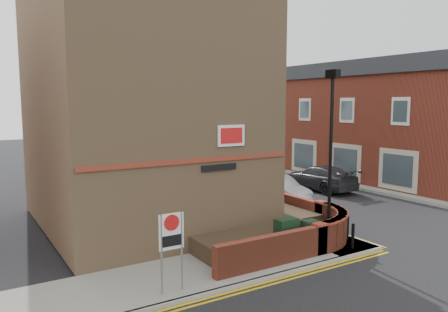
% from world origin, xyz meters
% --- Properties ---
extents(ground, '(120.00, 120.00, 0.00)m').
position_xyz_m(ground, '(0.00, 0.00, 0.00)').
color(ground, black).
rests_on(ground, ground).
extents(pavement_corner, '(13.00, 3.00, 0.12)m').
position_xyz_m(pavement_corner, '(-3.50, 1.50, 0.06)').
color(pavement_corner, gray).
rests_on(pavement_corner, ground).
extents(pavement_main, '(2.00, 32.00, 0.12)m').
position_xyz_m(pavement_main, '(2.00, 16.00, 0.06)').
color(pavement_main, gray).
rests_on(pavement_main, ground).
extents(pavement_far, '(4.00, 40.00, 0.12)m').
position_xyz_m(pavement_far, '(13.00, 13.00, 0.06)').
color(pavement_far, gray).
rests_on(pavement_far, ground).
extents(kerb_side, '(13.00, 0.15, 0.12)m').
position_xyz_m(kerb_side, '(-3.50, 0.00, 0.06)').
color(kerb_side, gray).
rests_on(kerb_side, ground).
extents(kerb_main_near, '(0.15, 32.00, 0.12)m').
position_xyz_m(kerb_main_near, '(3.00, 16.00, 0.06)').
color(kerb_main_near, gray).
rests_on(kerb_main_near, ground).
extents(kerb_main_far, '(0.15, 40.00, 0.12)m').
position_xyz_m(kerb_main_far, '(11.00, 13.00, 0.06)').
color(kerb_main_far, gray).
rests_on(kerb_main_far, ground).
extents(yellow_lines_side, '(13.00, 0.28, 0.01)m').
position_xyz_m(yellow_lines_side, '(-3.50, -0.25, 0.01)').
color(yellow_lines_side, gold).
rests_on(yellow_lines_side, ground).
extents(yellow_lines_main, '(0.28, 32.00, 0.01)m').
position_xyz_m(yellow_lines_main, '(3.25, 16.00, 0.01)').
color(yellow_lines_main, gold).
rests_on(yellow_lines_main, ground).
extents(corner_building, '(8.95, 10.40, 13.60)m').
position_xyz_m(corner_building, '(-2.84, 8.00, 6.23)').
color(corner_building, '#9D7953').
rests_on(corner_building, ground).
extents(garden_wall, '(6.80, 6.00, 1.20)m').
position_xyz_m(garden_wall, '(0.00, 2.50, 0.00)').
color(garden_wall, brown).
rests_on(garden_wall, ground).
extents(lamppost, '(0.25, 0.50, 6.30)m').
position_xyz_m(lamppost, '(1.60, 1.20, 3.34)').
color(lamppost, black).
rests_on(lamppost, pavement_corner).
extents(utility_cabinet_large, '(0.80, 0.45, 1.20)m').
position_xyz_m(utility_cabinet_large, '(-0.30, 1.30, 0.72)').
color(utility_cabinet_large, black).
rests_on(utility_cabinet_large, pavement_corner).
extents(utility_cabinet_small, '(0.55, 0.40, 1.10)m').
position_xyz_m(utility_cabinet_small, '(0.50, 1.00, 0.67)').
color(utility_cabinet_small, black).
rests_on(utility_cabinet_small, pavement_corner).
extents(bollard_near, '(0.11, 0.11, 0.90)m').
position_xyz_m(bollard_near, '(2.00, 0.40, 0.57)').
color(bollard_near, black).
rests_on(bollard_near, pavement_corner).
extents(bollard_far, '(0.11, 0.11, 0.90)m').
position_xyz_m(bollard_far, '(2.60, 1.20, 0.57)').
color(bollard_far, black).
rests_on(bollard_far, pavement_corner).
extents(zone_sign, '(0.72, 0.07, 2.20)m').
position_xyz_m(zone_sign, '(-5.00, 0.50, 1.64)').
color(zone_sign, slate).
rests_on(zone_sign, pavement_corner).
extents(far_terrace, '(5.40, 30.40, 8.00)m').
position_xyz_m(far_terrace, '(14.50, 17.00, 4.04)').
color(far_terrace, brown).
rests_on(far_terrace, ground).
extents(far_terrace_cream, '(5.40, 12.40, 8.00)m').
position_xyz_m(far_terrace_cream, '(14.50, 38.00, 4.05)').
color(far_terrace_cream, '#BFB19D').
rests_on(far_terrace_cream, ground).
extents(tree_near, '(3.64, 3.65, 6.70)m').
position_xyz_m(tree_near, '(2.00, 14.05, 4.70)').
color(tree_near, '#382B1E').
rests_on(tree_near, pavement_main).
extents(tree_mid, '(4.03, 4.03, 7.42)m').
position_xyz_m(tree_mid, '(2.00, 22.05, 5.20)').
color(tree_mid, '#382B1E').
rests_on(tree_mid, pavement_main).
extents(tree_far, '(3.81, 3.81, 7.00)m').
position_xyz_m(tree_far, '(2.00, 30.05, 4.91)').
color(tree_far, '#382B1E').
rests_on(tree_far, pavement_main).
extents(traffic_light_assembly, '(0.20, 0.16, 4.20)m').
position_xyz_m(traffic_light_assembly, '(2.40, 25.00, 2.78)').
color(traffic_light_assembly, black).
rests_on(traffic_light_assembly, pavement_main).
extents(silver_car_near, '(1.59, 4.18, 1.36)m').
position_xyz_m(silver_car_near, '(4.89, 8.12, 0.68)').
color(silver_car_near, '#999BA1').
rests_on(silver_car_near, ground).
extents(red_car_main, '(3.44, 5.11, 1.30)m').
position_xyz_m(red_car_main, '(4.15, 19.64, 0.65)').
color(red_car_main, maroon).
rests_on(red_car_main, ground).
extents(grey_car_far, '(2.11, 5.14, 1.49)m').
position_xyz_m(grey_car_far, '(9.03, 9.32, 0.74)').
color(grey_car_far, '#2A2B2F').
rests_on(grey_car_far, ground).
extents(silver_car_far, '(3.24, 4.48, 1.42)m').
position_xyz_m(silver_car_far, '(9.00, 15.85, 0.71)').
color(silver_car_far, '#B8BCC0').
rests_on(silver_car_far, ground).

